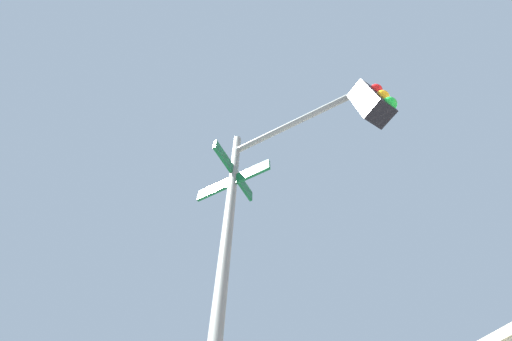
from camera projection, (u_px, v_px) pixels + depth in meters
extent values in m
cylinder|color=slate|center=(221.00, 291.00, 2.72)|extent=(0.12, 0.12, 5.85)
cylinder|color=slate|center=(295.00, 123.00, 4.59)|extent=(1.78, 1.08, 0.09)
cube|color=black|center=(370.00, 103.00, 3.95)|extent=(0.28, 0.28, 0.80)
sphere|color=red|center=(376.00, 91.00, 4.12)|extent=(0.18, 0.18, 0.18)
sphere|color=orange|center=(382.00, 97.00, 3.91)|extent=(0.18, 0.18, 0.18)
sphere|color=green|center=(389.00, 104.00, 3.70)|extent=(0.18, 0.18, 0.18)
cube|color=#0F5128|center=(233.00, 181.00, 4.16)|extent=(0.97, 0.59, 0.20)
cube|color=#0F5128|center=(234.00, 172.00, 4.34)|extent=(0.54, 0.88, 0.20)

